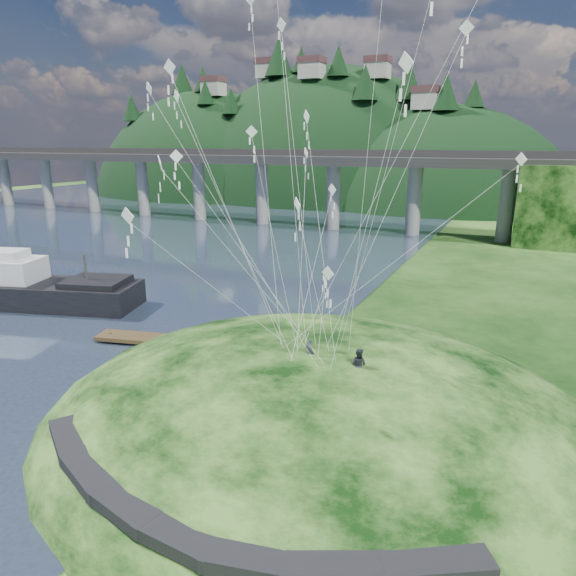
% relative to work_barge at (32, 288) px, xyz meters
% --- Properties ---
extents(ground, '(320.00, 320.00, 0.00)m').
position_rel_work_barge_xyz_m(ground, '(27.74, -11.03, -1.89)').
color(ground, black).
rests_on(ground, ground).
extents(grass_hill, '(36.00, 32.00, 13.00)m').
position_rel_work_barge_xyz_m(grass_hill, '(35.74, -9.03, -3.39)').
color(grass_hill, black).
rests_on(grass_hill, ground).
extents(footpath, '(22.29, 5.84, 0.83)m').
position_rel_work_barge_xyz_m(footpath, '(35.21, -20.77, 0.20)').
color(footpath, black).
rests_on(footpath, ground).
extents(bridge, '(160.00, 11.00, 15.00)m').
position_rel_work_barge_xyz_m(bridge, '(1.29, 59.04, 7.82)').
color(bridge, '#2D2B2B').
rests_on(bridge, ground).
extents(far_ridge, '(153.00, 70.00, 94.50)m').
position_rel_work_barge_xyz_m(far_ridge, '(-15.84, 111.15, -9.32)').
color(far_ridge, black).
rests_on(far_ridge, ground).
extents(work_barge, '(22.30, 11.66, 7.53)m').
position_rel_work_barge_xyz_m(work_barge, '(0.00, 0.00, 0.00)').
color(work_barge, black).
rests_on(work_barge, ground).
extents(wooden_dock, '(13.46, 5.18, 0.95)m').
position_rel_work_barge_xyz_m(wooden_dock, '(20.01, -2.81, -1.47)').
color(wooden_dock, '#3B2B18').
rests_on(wooden_dock, ground).
extents(kite_flyers, '(3.77, 0.86, 1.88)m').
position_rel_work_barge_xyz_m(kite_flyers, '(37.78, -10.35, 3.95)').
color(kite_flyers, '#252A32').
rests_on(kite_flyers, ground).
extents(kite_swarm, '(20.44, 17.05, 21.55)m').
position_rel_work_barge_xyz_m(kite_swarm, '(33.73, -7.85, 15.99)').
color(kite_swarm, white).
rests_on(kite_swarm, ground).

